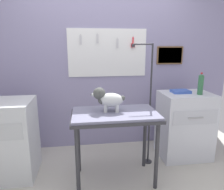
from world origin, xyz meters
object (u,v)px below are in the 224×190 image
(grooming_arm, at_px, (149,111))
(soda_bottle, at_px, (201,84))
(cabinet_right, at_px, (184,125))
(counter_left, at_px, (0,140))
(grooming_table, at_px, (115,120))
(dog, at_px, (108,99))

(grooming_arm, distance_m, soda_bottle, 0.76)
(grooming_arm, xyz_separation_m, cabinet_right, (0.56, 0.12, -0.27))
(counter_left, bearing_deg, soda_bottle, 1.27)
(grooming_table, distance_m, dog, 0.26)
(dog, bearing_deg, cabinet_right, 18.42)
(dog, height_order, cabinet_right, dog)
(counter_left, distance_m, soda_bottle, 2.58)
(grooming_table, distance_m, soda_bottle, 1.26)
(grooming_arm, bearing_deg, grooming_table, -148.42)
(grooming_table, bearing_deg, grooming_arm, 31.58)
(counter_left, bearing_deg, cabinet_right, 3.71)
(grooming_table, bearing_deg, dog, 150.19)
(grooming_table, relative_size, cabinet_right, 1.05)
(soda_bottle, bearing_deg, grooming_table, -164.75)
(dog, bearing_deg, soda_bottle, 12.45)
(grooming_arm, height_order, cabinet_right, grooming_arm)
(grooming_arm, xyz_separation_m, dog, (-0.57, -0.26, 0.24))
(cabinet_right, bearing_deg, grooming_arm, -168.10)
(grooming_arm, height_order, counter_left, grooming_arm)
(grooming_arm, relative_size, counter_left, 1.69)
(grooming_table, height_order, cabinet_right, cabinet_right)
(grooming_table, xyz_separation_m, counter_left, (-1.34, 0.27, -0.27))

